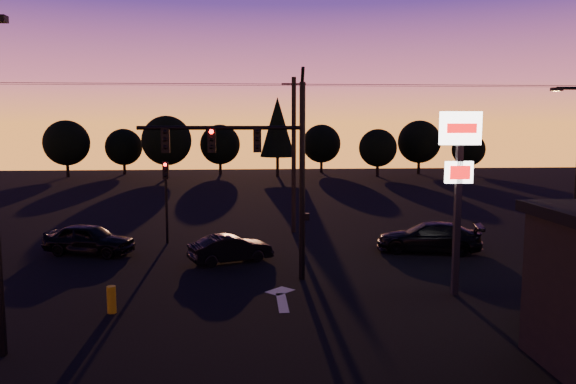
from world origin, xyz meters
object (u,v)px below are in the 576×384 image
at_px(bollard, 112,300).
at_px(pylon_sign, 459,164).
at_px(car_mid, 231,249).
at_px(car_right, 429,237).
at_px(streetlight, 576,168).
at_px(car_left, 89,239).
at_px(secondary_signal, 166,190).
at_px(traffic_signal_mast, 262,160).

bearing_deg(bollard, pylon_sign, 5.27).
height_order(car_mid, car_right, car_right).
bearing_deg(car_right, bollard, -45.26).
distance_m(pylon_sign, streetlight, 8.00).
height_order(bollard, car_mid, car_mid).
height_order(car_left, car_right, car_left).
distance_m(bollard, car_right, 15.84).
relative_size(pylon_sign, car_mid, 1.78).
height_order(secondary_signal, car_right, secondary_signal).
bearing_deg(car_right, car_left, -78.49).
height_order(traffic_signal_mast, streetlight, traffic_signal_mast).
bearing_deg(bollard, car_right, 30.72).
relative_size(streetlight, bollard, 8.65).
distance_m(car_left, car_right, 16.75).
distance_m(pylon_sign, bollard, 13.16).
distance_m(secondary_signal, bollard, 11.38).
xyz_separation_m(pylon_sign, car_mid, (-8.50, 5.61, -4.28)).
bearing_deg(car_left, car_mid, -89.67).
xyz_separation_m(pylon_sign, bollard, (-12.33, -1.14, -4.45)).
bearing_deg(traffic_signal_mast, streetlight, 6.14).
bearing_deg(car_mid, bollard, 128.16).
height_order(traffic_signal_mast, car_right, traffic_signal_mast).
height_order(traffic_signal_mast, car_mid, traffic_signal_mast).
bearing_deg(streetlight, traffic_signal_mast, -173.86).
height_order(streetlight, car_right, streetlight).
xyz_separation_m(secondary_signal, car_left, (-3.44, -2.30, -2.11)).
height_order(secondary_signal, streetlight, streetlight).
xyz_separation_m(traffic_signal_mast, bollard, (-5.23, -3.63, -4.47)).
relative_size(pylon_sign, bollard, 7.35).
bearing_deg(bollard, secondary_signal, 88.32).
bearing_deg(car_mid, streetlight, -118.26).
bearing_deg(car_right, pylon_sign, 3.50).
height_order(secondary_signal, bollard, secondary_signal).
distance_m(traffic_signal_mast, car_left, 10.68).
bearing_deg(car_mid, traffic_signal_mast, -178.11).
distance_m(streetlight, car_left, 22.95).
distance_m(pylon_sign, car_mid, 11.05).
xyz_separation_m(secondary_signal, bollard, (-0.33, -11.12, -2.40)).
bearing_deg(car_left, pylon_sign, -99.50).
xyz_separation_m(pylon_sign, car_right, (1.29, 6.96, -4.17)).
xyz_separation_m(secondary_signal, car_right, (13.29, -3.03, -2.12)).
bearing_deg(pylon_sign, car_right, 79.47).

